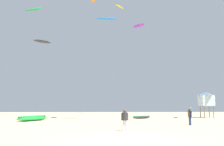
% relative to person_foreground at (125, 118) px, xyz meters
% --- Properties ---
extents(ground_plane, '(120.00, 120.00, 0.00)m').
position_rel_person_foreground_xyz_m(ground_plane, '(-0.39, -3.75, -0.96)').
color(ground_plane, '#C6B28C').
extents(person_foreground, '(0.54, 0.37, 1.65)m').
position_rel_person_foreground_xyz_m(person_foreground, '(0.00, 0.00, 0.00)').
color(person_foreground, silver).
rests_on(person_foreground, ground).
extents(person_midground, '(0.39, 0.49, 1.71)m').
position_rel_person_foreground_xyz_m(person_midground, '(11.96, 18.03, 0.04)').
color(person_midground, teal).
rests_on(person_midground, ground).
extents(person_left, '(0.43, 0.42, 1.67)m').
position_rel_person_foreground_xyz_m(person_left, '(7.02, 5.33, 0.01)').
color(person_left, navy).
rests_on(person_left, ground).
extents(kite_grounded_near, '(3.61, 5.52, 0.67)m').
position_rel_person_foreground_xyz_m(kite_grounded_near, '(-10.78, 12.94, -0.65)').
color(kite_grounded_near, green).
rests_on(kite_grounded_near, ground).
extents(kite_grounded_mid, '(3.48, 2.72, 0.42)m').
position_rel_person_foreground_xyz_m(kite_grounded_mid, '(4.26, 17.95, -0.76)').
color(kite_grounded_mid, '#2D2D33').
rests_on(kite_grounded_mid, ground).
extents(lifeguard_tower, '(2.30, 2.30, 4.15)m').
position_rel_person_foreground_xyz_m(lifeguard_tower, '(15.25, 19.64, 2.09)').
color(lifeguard_tower, '#8C704C').
rests_on(lifeguard_tower, ground).
extents(kite_aloft_0, '(3.14, 3.42, 0.81)m').
position_rel_person_foreground_xyz_m(kite_aloft_0, '(2.34, 38.00, 26.21)').
color(kite_aloft_0, yellow).
extents(kite_aloft_1, '(2.91, 0.92, 0.40)m').
position_rel_person_foreground_xyz_m(kite_aloft_1, '(-1.21, 13.78, 13.35)').
color(kite_aloft_1, blue).
extents(kite_aloft_5, '(4.43, 2.71, 0.99)m').
position_rel_person_foreground_xyz_m(kite_aloft_5, '(-17.09, 30.62, 21.83)').
color(kite_aloft_5, green).
extents(kite_aloft_6, '(3.29, 2.66, 0.56)m').
position_rel_person_foreground_xyz_m(kite_aloft_6, '(-13.08, 24.30, 12.87)').
color(kite_aloft_6, '#2D2D33').
extents(kite_aloft_7, '(1.90, 1.96, 0.47)m').
position_rel_person_foreground_xyz_m(kite_aloft_7, '(3.58, 15.09, 12.81)').
color(kite_aloft_7, purple).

